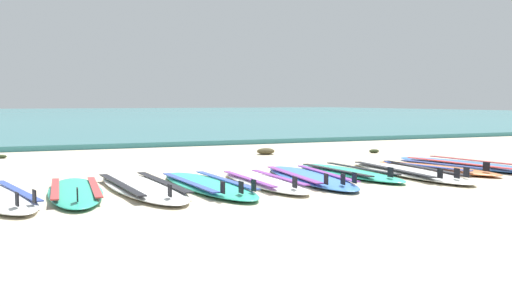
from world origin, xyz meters
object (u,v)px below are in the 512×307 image
Objects in this scene: surfboard_1 at (75,191)px; surfboard_8 at (435,168)px; surfboard_7 at (407,171)px; surfboard_9 at (470,165)px; surfboard_3 at (207,185)px; surfboard_4 at (263,181)px; surfboard_6 at (348,172)px; surfboard_5 at (309,177)px; surfboard_2 at (142,187)px.

surfboard_1 is 1.04× the size of surfboard_8.
surfboard_9 is at bearing 11.56° from surfboard_7.
surfboard_3 and surfboard_4 have the same top height.
surfboard_4 is 0.95× the size of surfboard_6.
surfboard_4 is at bearing -169.44° from surfboard_5.
surfboard_4 is (1.95, -0.09, 0.00)m from surfboard_1.
surfboard_1 is 4.51m from surfboard_8.
surfboard_8 is at bearing 4.05° from surfboard_5.
surfboard_9 is (4.56, 0.22, -0.00)m from surfboard_2.
surfboard_5 is 0.92× the size of surfboard_7.
surfboard_7 and surfboard_8 have the same top height.
surfboard_3 is at bearing -11.82° from surfboard_2.
surfboard_2 is 1.23× the size of surfboard_4.
surfboard_3 is (1.31, -0.08, 0.00)m from surfboard_1.
surfboard_6 is (0.66, 0.21, -0.00)m from surfboard_5.
surfboard_7 is (3.96, 0.02, 0.00)m from surfboard_1.
surfboard_1 is 5.23m from surfboard_9.
surfboard_7 is at bearing 3.18° from surfboard_4.
surfboard_6 is at bearing 9.30° from surfboard_3.
surfboard_3 is 0.87× the size of surfboard_9.
surfboard_3 is 1.28m from surfboard_5.
surfboard_3 is at bearing -177.79° from surfboard_7.
surfboard_6 is (1.29, 0.33, -0.00)m from surfboard_4.
surfboard_2 and surfboard_6 have the same top height.
surfboard_3 and surfboard_8 have the same top height.
surfboard_2 is 1.30m from surfboard_4.
surfboard_1 and surfboard_5 have the same top height.
surfboard_9 is at bearing 5.27° from surfboard_3.
surfboard_3 is 0.97× the size of surfboard_5.
surfboard_1 is 0.99× the size of surfboard_6.
surfboard_3 is 3.93m from surfboard_9.
surfboard_2 and surfboard_5 have the same top height.
surfboard_6 is at bearing 14.14° from surfboard_4.
surfboard_5 is at bearing 0.67° from surfboard_1.
surfboard_5 is 1.93m from surfboard_8.
surfboard_6 is 0.75m from surfboard_7.
surfboard_3 is 2.65m from surfboard_7.
surfboard_1 is at bearing -179.66° from surfboard_7.
surfboard_7 is 0.97× the size of surfboard_9.
surfboard_5 is at bearing -162.52° from surfboard_6.
surfboard_3 is 0.90× the size of surfboard_7.
surfboard_6 is 1.27m from surfboard_8.
surfboard_4 is 0.76× the size of surfboard_9.
surfboard_9 is at bearing 3.09° from surfboard_1.
surfboard_3 and surfboard_9 have the same top height.
surfboard_3 is 0.64m from surfboard_4.
surfboard_6 is (1.93, 0.32, -0.00)m from surfboard_3.
surfboard_1 is 0.91× the size of surfboard_3.
surfboard_1 is 1.95m from surfboard_4.
surfboard_9 is at bearing 2.81° from surfboard_2.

